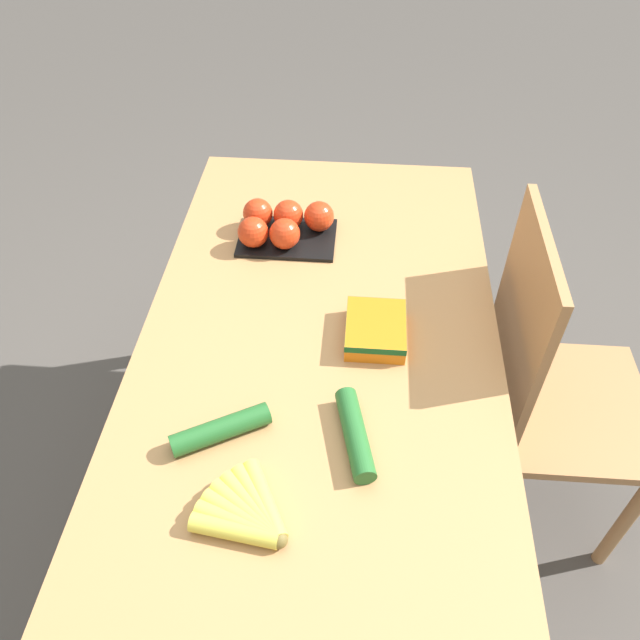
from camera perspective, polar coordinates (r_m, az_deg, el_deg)
ground_plane at (r=1.98m, az=-0.00°, el=-16.30°), size 12.00×12.00×0.00m
dining_table at (r=1.44m, az=-0.00°, el=-3.88°), size 1.38×0.78×0.76m
chair at (r=1.66m, az=20.00°, el=-6.28°), size 0.42×0.40×0.99m
banana_bunch at (r=1.09m, az=-6.60°, el=-17.21°), size 0.16×0.17×0.03m
tomato_pack at (r=1.58m, az=-3.52°, el=8.71°), size 0.17×0.24×0.09m
carrot_bag at (r=1.33m, az=5.11°, el=-0.78°), size 0.15×0.13×0.05m
cucumber_near at (r=1.18m, az=-9.06°, el=-9.84°), size 0.13×0.18×0.04m
cucumber_far at (r=1.17m, az=3.22°, el=-10.35°), size 0.19×0.09×0.04m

